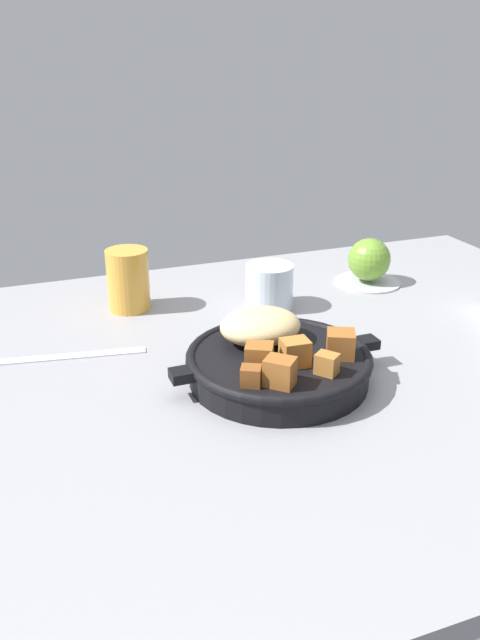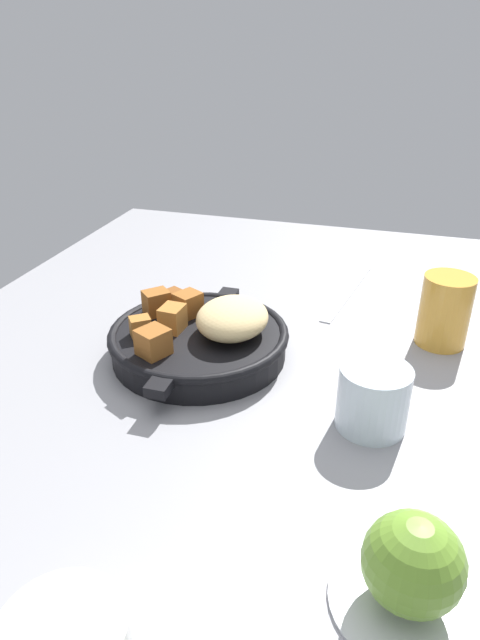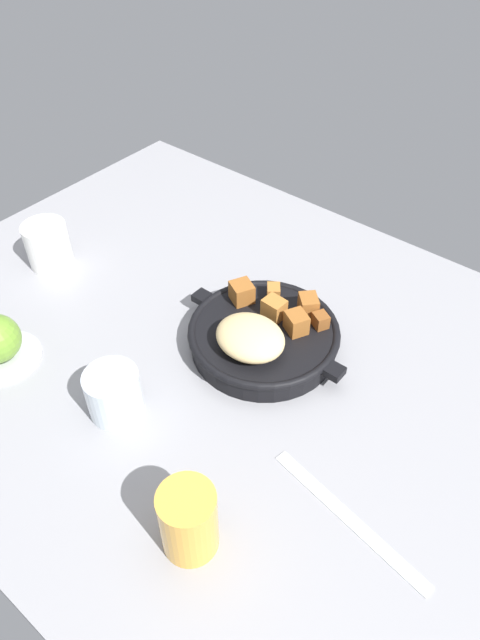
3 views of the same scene
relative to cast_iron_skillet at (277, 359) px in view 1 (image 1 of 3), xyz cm
name	(u,v)px [view 1 (image 1 of 3)]	position (x,y,z in cm)	size (l,w,h in cm)	color
ground_plane	(273,372)	(1.24, 3.73, -3.90)	(113.64, 81.41, 2.40)	gray
cast_iron_skillet	(277,359)	(0.00, 0.00, 0.00)	(26.23, 21.95, 7.50)	black
saucer_plate	(367,281)	(27.56, 25.22, -2.40)	(10.84, 10.84, 0.60)	#B7BABF
red_apple	(369,259)	(27.56, 25.22, 1.40)	(6.98, 6.98, 6.98)	olive
butter_knife	(58,357)	(-23.75, 14.96, -2.52)	(22.01, 1.60, 0.36)	silver
water_glass_short	(269,287)	(8.00, 21.07, 0.67)	(7.15, 7.15, 6.73)	silver
juice_glass_amber	(128,280)	(-11.74, 28.13, 1.89)	(6.26, 6.26, 9.16)	gold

